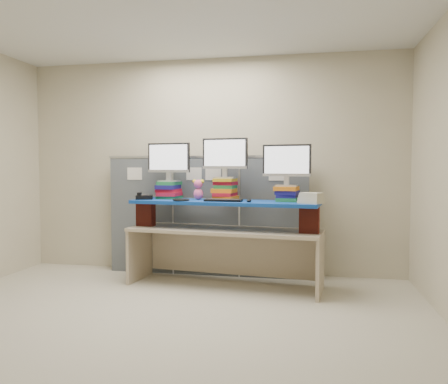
% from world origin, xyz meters
% --- Properties ---
extents(room, '(5.00, 4.00, 2.80)m').
position_xyz_m(room, '(0.00, 0.00, 1.40)').
color(room, beige).
rests_on(room, ground).
extents(cubicle_partition, '(2.60, 0.06, 1.53)m').
position_xyz_m(cubicle_partition, '(-0.00, 1.78, 0.77)').
color(cubicle_partition, '#4C5259').
rests_on(cubicle_partition, ground).
extents(desk, '(2.28, 0.90, 0.68)m').
position_xyz_m(desk, '(0.33, 1.28, 0.54)').
color(desk, tan).
rests_on(desk, ground).
extents(brick_pier_left, '(0.22, 0.14, 0.28)m').
position_xyz_m(brick_pier_left, '(-0.65, 1.35, 0.82)').
color(brick_pier_left, maroon).
rests_on(brick_pier_left, desk).
extents(brick_pier_right, '(0.22, 0.14, 0.28)m').
position_xyz_m(brick_pier_right, '(1.29, 1.12, 0.82)').
color(brick_pier_right, maroon).
rests_on(brick_pier_right, desk).
extents(blue_board, '(2.21, 0.79, 0.04)m').
position_xyz_m(blue_board, '(0.33, 1.28, 0.98)').
color(blue_board, '#0C4098').
rests_on(blue_board, brick_pier_left).
extents(book_stack_left, '(0.28, 0.33, 0.21)m').
position_xyz_m(book_stack_left, '(-0.40, 1.49, 1.10)').
color(book_stack_left, '#1F763D').
rests_on(book_stack_left, blue_board).
extents(book_stack_center, '(0.29, 0.33, 0.25)m').
position_xyz_m(book_stack_center, '(0.32, 1.41, 1.12)').
color(book_stack_center, orange).
rests_on(book_stack_center, blue_board).
extents(book_stack_right, '(0.29, 0.32, 0.17)m').
position_xyz_m(book_stack_right, '(1.04, 1.33, 1.08)').
color(book_stack_right, '#1F763D').
rests_on(book_stack_right, blue_board).
extents(monitor_left, '(0.54, 0.18, 0.47)m').
position_xyz_m(monitor_left, '(-0.40, 1.49, 1.47)').
color(monitor_left, '#ADACB1').
rests_on(monitor_left, book_stack_left).
extents(monitor_center, '(0.54, 0.18, 0.47)m').
position_xyz_m(monitor_center, '(0.32, 1.40, 1.52)').
color(monitor_center, '#ADACB1').
rests_on(monitor_center, book_stack_center).
extents(monitor_right, '(0.54, 0.18, 0.47)m').
position_xyz_m(monitor_right, '(1.04, 1.32, 1.43)').
color(monitor_right, '#ADACB1').
rests_on(monitor_right, book_stack_right).
extents(keyboard, '(0.43, 0.17, 0.03)m').
position_xyz_m(keyboard, '(0.34, 1.18, 1.01)').
color(keyboard, black).
rests_on(keyboard, blue_board).
extents(mouse, '(0.09, 0.11, 0.03)m').
position_xyz_m(mouse, '(0.64, 1.12, 1.01)').
color(mouse, black).
rests_on(mouse, blue_board).
extents(desk_phone, '(0.24, 0.23, 0.08)m').
position_xyz_m(desk_phone, '(-0.66, 1.32, 1.03)').
color(desk_phone, black).
rests_on(desk_phone, blue_board).
extents(headset, '(0.20, 0.20, 0.02)m').
position_xyz_m(headset, '(-0.15, 1.17, 1.01)').
color(headset, black).
rests_on(headset, blue_board).
extents(plush_toy, '(0.14, 0.11, 0.24)m').
position_xyz_m(plush_toy, '(-0.00, 1.40, 1.12)').
color(plush_toy, '#E4568E').
rests_on(plush_toy, blue_board).
extents(binder_stack, '(0.30, 0.28, 0.11)m').
position_xyz_m(binder_stack, '(1.31, 1.09, 1.05)').
color(binder_stack, beige).
rests_on(binder_stack, blue_board).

